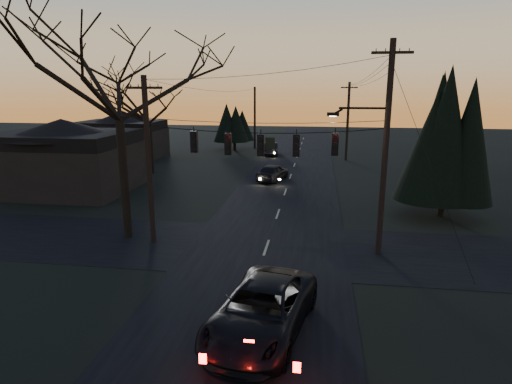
# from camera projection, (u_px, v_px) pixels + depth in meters

# --- Properties ---
(ground_plane) EXTENTS (160.00, 160.00, 0.00)m
(ground_plane) POSITION_uv_depth(u_px,v_px,m) (223.00, 375.00, 12.07)
(ground_plane) COLOR black
(main_road) EXTENTS (8.00, 120.00, 0.02)m
(main_road) POSITION_uv_depth(u_px,v_px,m) (283.00, 198.00, 31.29)
(main_road) COLOR black
(main_road) RESTS_ON ground
(cross_road) EXTENTS (60.00, 7.00, 0.02)m
(cross_road) POSITION_uv_depth(u_px,v_px,m) (266.00, 248.00, 21.68)
(cross_road) COLOR black
(cross_road) RESTS_ON ground
(utility_pole_right) EXTENTS (5.00, 0.30, 10.00)m
(utility_pole_right) POSITION_uv_depth(u_px,v_px,m) (378.00, 254.00, 20.90)
(utility_pole_right) COLOR black
(utility_pole_right) RESTS_ON ground
(utility_pole_left) EXTENTS (1.80, 0.30, 8.50)m
(utility_pole_left) POSITION_uv_depth(u_px,v_px,m) (154.00, 242.00, 22.53)
(utility_pole_left) COLOR black
(utility_pole_left) RESTS_ON ground
(utility_pole_far_r) EXTENTS (1.80, 0.30, 8.50)m
(utility_pole_far_r) POSITION_uv_depth(u_px,v_px,m) (346.00, 160.00, 47.81)
(utility_pole_far_r) COLOR black
(utility_pole_far_r) RESTS_ON ground
(utility_pole_far_l) EXTENTS (0.30, 0.30, 8.00)m
(utility_pole_far_l) POSITION_uv_depth(u_px,v_px,m) (255.00, 148.00, 57.12)
(utility_pole_far_l) COLOR black
(utility_pole_far_l) RESTS_ON ground
(span_signal_assembly) EXTENTS (11.50, 0.44, 1.54)m
(span_signal_assembly) POSITION_uv_depth(u_px,v_px,m) (262.00, 144.00, 20.46)
(span_signal_assembly) COLOR black
(span_signal_assembly) RESTS_ON ground
(bare_tree_left) EXTENTS (9.75, 9.75, 12.59)m
(bare_tree_left) POSITION_uv_depth(u_px,v_px,m) (116.00, 69.00, 21.18)
(bare_tree_left) COLOR black
(bare_tree_left) RESTS_ON ground
(evergreen_right) EXTENTS (4.54, 4.54, 8.37)m
(evergreen_right) POSITION_uv_depth(u_px,v_px,m) (449.00, 141.00, 25.87)
(evergreen_right) COLOR black
(evergreen_right) RESTS_ON ground
(bare_tree_dist) EXTENTS (7.65, 7.65, 9.41)m
(bare_tree_dist) POSITION_uv_depth(u_px,v_px,m) (148.00, 102.00, 39.01)
(bare_tree_dist) COLOR black
(bare_tree_dist) RESTS_ON ground
(evergreen_dist) EXTENTS (3.63, 3.63, 5.90)m
(evergreen_dist) POSITION_uv_depth(u_px,v_px,m) (234.00, 123.00, 54.71)
(evergreen_dist) COLOR black
(evergreen_dist) RESTS_ON ground
(house_left_near) EXTENTS (10.00, 8.00, 5.60)m
(house_left_near) POSITION_uv_depth(u_px,v_px,m) (64.00, 155.00, 33.03)
(house_left_near) COLOR black
(house_left_near) RESTS_ON ground
(house_left_far) EXTENTS (9.00, 7.00, 5.20)m
(house_left_far) POSITION_uv_depth(u_px,v_px,m) (121.00, 135.00, 48.88)
(house_left_far) COLOR black
(house_left_far) RESTS_ON ground
(suv_near) EXTENTS (3.73, 6.26, 1.63)m
(suv_near) POSITION_uv_depth(u_px,v_px,m) (262.00, 310.00, 14.01)
(suv_near) COLOR black
(suv_near) RESTS_ON ground
(sedan_oncoming_a) EXTENTS (2.80, 4.63, 1.47)m
(sedan_oncoming_a) POSITION_uv_depth(u_px,v_px,m) (273.00, 172.00, 37.13)
(sedan_oncoming_a) COLOR black
(sedan_oncoming_a) RESTS_ON ground
(sedan_oncoming_b) EXTENTS (2.01, 4.64, 1.48)m
(sedan_oncoming_b) POSITION_uv_depth(u_px,v_px,m) (271.00, 149.00, 51.32)
(sedan_oncoming_b) COLOR black
(sedan_oncoming_b) RESTS_ON ground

